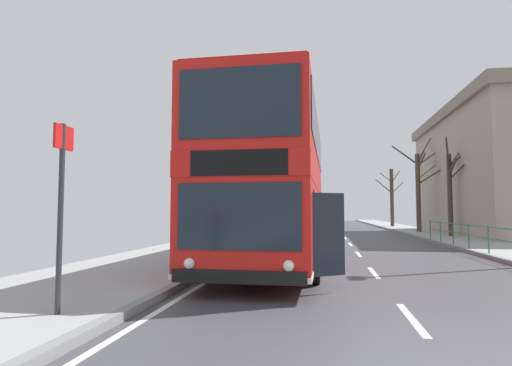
% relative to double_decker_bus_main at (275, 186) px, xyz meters
% --- Properties ---
extents(double_decker_bus_main, '(3.29, 10.35, 4.55)m').
position_rel_double_decker_bus_main_xyz_m(double_decker_bus_main, '(0.00, 0.00, 0.00)').
color(double_decker_bus_main, red).
rests_on(double_decker_bus_main, ground).
extents(bus_stop_sign_near, '(0.08, 0.44, 2.77)m').
position_rel_double_decker_bus_main_xyz_m(bus_stop_sign_near, '(-2.36, -6.85, -0.54)').
color(bus_stop_sign_near, '#2D2D33').
rests_on(bus_stop_sign_near, ground).
extents(bare_tree_far_00, '(3.45, 2.61, 6.98)m').
position_rel_double_decker_bus_main_xyz_m(bare_tree_far_00, '(8.36, 19.56, 1.00)').
color(bare_tree_far_00, '#4C3D2D').
rests_on(bare_tree_far_00, ground).
extents(bare_tree_far_01, '(1.61, 1.83, 5.93)m').
position_rel_double_decker_bus_main_xyz_m(bare_tree_far_01, '(9.04, 14.24, 0.59)').
color(bare_tree_far_01, '#423328').
rests_on(bare_tree_far_01, ground).
extents(bare_tree_far_02, '(2.87, 3.00, 5.67)m').
position_rel_double_decker_bus_main_xyz_m(bare_tree_far_02, '(8.17, 30.54, 0.69)').
color(bare_tree_far_02, '#423328').
rests_on(bare_tree_far_02, ground).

